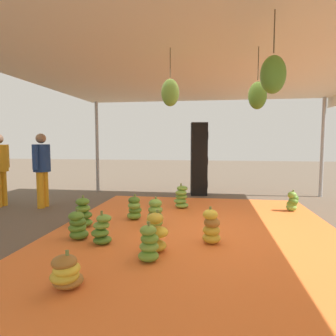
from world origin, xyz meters
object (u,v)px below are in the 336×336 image
(speaker_stack, at_px, (199,159))
(banana_bunch_2, at_px, (78,226))
(banana_bunch_6, at_px, (181,198))
(banana_bunch_5, at_px, (66,273))
(banana_bunch_4, at_px, (84,213))
(banana_bunch_7, at_px, (292,202))
(banana_bunch_0, at_px, (149,244))
(banana_bunch_10, at_px, (155,214))
(banana_bunch_3, at_px, (157,234))
(banana_bunch_9, at_px, (102,230))
(banana_bunch_8, at_px, (134,209))
(worker_1, at_px, (42,165))
(banana_bunch_1, at_px, (211,227))

(speaker_stack, bearing_deg, banana_bunch_2, 158.33)
(banana_bunch_6, bearing_deg, banana_bunch_5, 168.81)
(banana_bunch_4, bearing_deg, banana_bunch_7, -66.17)
(banana_bunch_0, height_order, banana_bunch_7, banana_bunch_0)
(banana_bunch_10, relative_size, speaker_stack, 0.26)
(banana_bunch_0, distance_m, banana_bunch_10, 1.52)
(banana_bunch_3, relative_size, banana_bunch_6, 1.02)
(banana_bunch_2, distance_m, banana_bunch_6, 2.83)
(banana_bunch_3, bearing_deg, banana_bunch_7, -41.72)
(banana_bunch_9, relative_size, banana_bunch_10, 0.91)
(banana_bunch_10, bearing_deg, banana_bunch_4, 96.19)
(banana_bunch_4, bearing_deg, banana_bunch_8, -53.38)
(banana_bunch_7, bearing_deg, banana_bunch_8, 110.24)
(banana_bunch_8, relative_size, banana_bunch_10, 0.92)
(banana_bunch_0, distance_m, worker_1, 4.25)
(banana_bunch_7, height_order, banana_bunch_10, banana_bunch_10)
(speaker_stack, bearing_deg, banana_bunch_5, 169.22)
(speaker_stack, bearing_deg, banana_bunch_8, 159.46)
(banana_bunch_9, height_order, speaker_stack, speaker_stack)
(banana_bunch_3, relative_size, speaker_stack, 0.28)
(banana_bunch_4, bearing_deg, banana_bunch_3, -123.57)
(banana_bunch_7, bearing_deg, banana_bunch_1, 143.43)
(banana_bunch_1, bearing_deg, banana_bunch_10, 54.05)
(banana_bunch_1, xyz_separation_m, banana_bunch_10, (0.73, 1.01, -0.01))
(banana_bunch_6, distance_m, banana_bunch_9, 2.77)
(banana_bunch_1, bearing_deg, speaker_stack, 5.15)
(banana_bunch_4, relative_size, banana_bunch_8, 1.13)
(banana_bunch_7, relative_size, banana_bunch_8, 0.95)
(banana_bunch_9, bearing_deg, banana_bunch_1, -81.21)
(banana_bunch_2, xyz_separation_m, speaker_stack, (4.31, -1.71, 0.83))
(banana_bunch_5, distance_m, banana_bunch_10, 2.42)
(banana_bunch_0, distance_m, banana_bunch_9, 0.99)
(banana_bunch_5, bearing_deg, banana_bunch_0, -38.83)
(banana_bunch_2, bearing_deg, banana_bunch_10, -52.41)
(banana_bunch_3, bearing_deg, banana_bunch_0, 172.37)
(banana_bunch_2, distance_m, banana_bunch_7, 4.61)
(banana_bunch_6, bearing_deg, banana_bunch_2, 150.53)
(banana_bunch_10, bearing_deg, speaker_stack, -10.25)
(banana_bunch_3, xyz_separation_m, banana_bunch_4, (1.03, 1.56, -0.01))
(banana_bunch_8, bearing_deg, banana_bunch_6, -34.61)
(banana_bunch_2, bearing_deg, worker_1, 41.86)
(banana_bunch_8, bearing_deg, banana_bunch_1, -127.97)
(banana_bunch_6, bearing_deg, banana_bunch_7, -89.15)
(banana_bunch_3, bearing_deg, banana_bunch_4, 56.43)
(banana_bunch_6, xyz_separation_m, worker_1, (-0.39, 3.25, 0.77))
(banana_bunch_0, distance_m, banana_bunch_3, 0.34)
(banana_bunch_3, distance_m, banana_bunch_7, 3.80)
(banana_bunch_9, bearing_deg, worker_1, 46.17)
(banana_bunch_3, height_order, worker_1, worker_1)
(banana_bunch_7, xyz_separation_m, banana_bunch_8, (-1.21, 3.29, 0.01))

